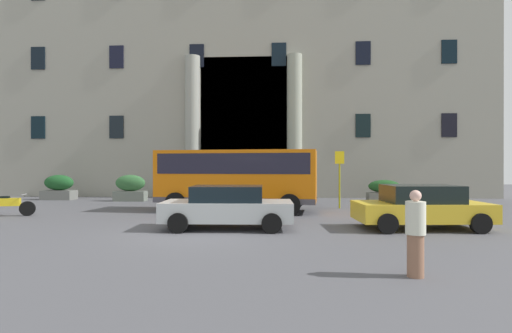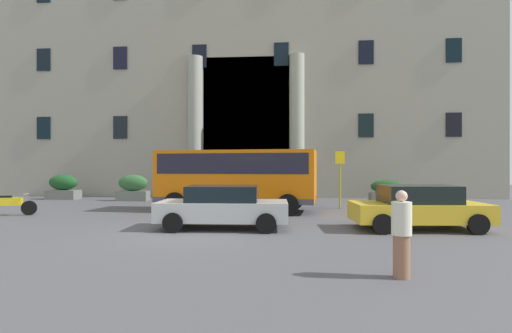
% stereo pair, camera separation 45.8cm
% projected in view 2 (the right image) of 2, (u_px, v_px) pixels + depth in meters
% --- Properties ---
extents(ground_plane, '(80.00, 64.00, 0.12)m').
position_uv_depth(ground_plane, '(189.00, 234.00, 11.99)').
color(ground_plane, '#4F4E53').
extents(office_building_facade, '(33.15, 9.72, 20.82)m').
position_uv_depth(office_building_facade, '(247.00, 56.00, 29.39)').
color(office_building_facade, gray).
rests_on(office_building_facade, ground_plane).
extents(orange_minibus, '(7.24, 3.28, 2.73)m').
position_uv_depth(orange_minibus, '(237.00, 175.00, 17.41)').
color(orange_minibus, orange).
rests_on(orange_minibus, ground_plane).
extents(bus_stop_sign, '(0.44, 0.08, 2.74)m').
position_uv_depth(bus_stop_sign, '(340.00, 173.00, 18.48)').
color(bus_stop_sign, '#999E13').
rests_on(bus_stop_sign, ground_plane).
extents(hedge_planter_entrance_right, '(1.82, 0.74, 1.52)m').
position_uv_depth(hedge_planter_entrance_right, '(133.00, 188.00, 22.60)').
color(hedge_planter_entrance_right, slate).
rests_on(hedge_planter_entrance_right, ground_plane).
extents(hedge_planter_entrance_left, '(1.89, 0.82, 1.23)m').
position_uv_depth(hedge_planter_entrance_left, '(387.00, 191.00, 22.11)').
color(hedge_planter_entrance_left, '#65665C').
rests_on(hedge_planter_entrance_left, ground_plane).
extents(hedge_planter_far_east, '(2.17, 0.86, 1.60)m').
position_uv_depth(hedge_planter_far_east, '(216.00, 188.00, 22.24)').
color(hedge_planter_far_east, '#666B5B').
rests_on(hedge_planter_far_east, ground_plane).
extents(hedge_planter_west, '(1.85, 0.98, 1.50)m').
position_uv_depth(hedge_planter_west, '(63.00, 187.00, 23.66)').
color(hedge_planter_west, slate).
rests_on(hedge_planter_west, ground_plane).
extents(hedge_planter_far_west, '(1.42, 0.99, 1.33)m').
position_uv_depth(hedge_planter_far_west, '(275.00, 190.00, 22.37)').
color(hedge_planter_far_west, slate).
rests_on(hedge_planter_far_west, ground_plane).
extents(parked_sedan_second, '(4.24, 2.24, 1.42)m').
position_uv_depth(parked_sedan_second, '(418.00, 207.00, 12.42)').
color(parked_sedan_second, gold).
rests_on(parked_sedan_second, ground_plane).
extents(parked_hatchback_near, '(4.24, 2.11, 1.40)m').
position_uv_depth(parked_hatchback_near, '(223.00, 206.00, 12.64)').
color(parked_hatchback_near, '#B3B8B8').
rests_on(parked_hatchback_near, ground_plane).
extents(motorcycle_far_end, '(2.04, 0.77, 0.89)m').
position_uv_depth(motorcycle_far_end, '(8.00, 204.00, 15.89)').
color(motorcycle_far_end, black).
rests_on(motorcycle_far_end, ground_plane).
extents(pedestrian_man_crossing, '(0.36, 0.36, 1.60)m').
position_uv_depth(pedestrian_man_crossing, '(402.00, 234.00, 7.06)').
color(pedestrian_man_crossing, '#8C6049').
rests_on(pedestrian_man_crossing, ground_plane).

